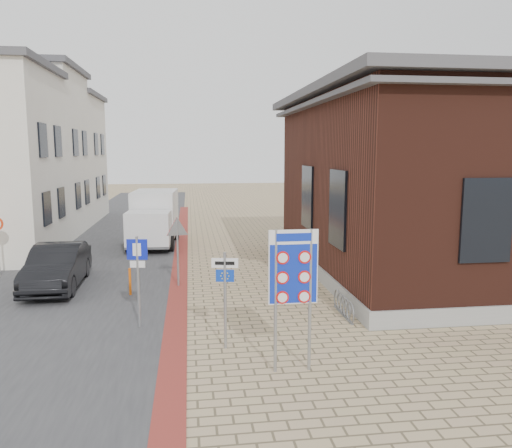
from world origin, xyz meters
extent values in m
plane|color=tan|center=(0.00, 0.00, 0.00)|extent=(120.00, 120.00, 0.00)
cube|color=#38383A|center=(-5.50, 15.00, 0.01)|extent=(7.00, 60.00, 0.02)
cube|color=maroon|center=(-2.00, 10.00, 0.01)|extent=(0.60, 40.00, 0.02)
cube|color=gray|center=(9.00, 7.00, 0.25)|extent=(12.15, 12.15, 0.50)
cube|color=#421D15|center=(9.00, 7.00, 3.50)|extent=(12.00, 12.00, 6.00)
cube|color=#4C4B50|center=(9.00, 7.00, 6.65)|extent=(13.00, 13.00, 0.30)
cube|color=#4C4B50|center=(9.00, 7.00, 6.25)|extent=(12.70, 12.70, 0.15)
cube|color=black|center=(2.98, 4.00, 2.80)|extent=(0.12, 1.60, 2.40)
cube|color=black|center=(2.98, 8.00, 2.80)|extent=(0.12, 1.60, 2.40)
cube|color=black|center=(6.00, 0.98, 2.80)|extent=(1.40, 0.12, 2.20)
cube|color=black|center=(-7.48, 10.80, 2.20)|extent=(0.10, 1.10, 1.40)
cube|color=black|center=(-7.48, 13.20, 2.20)|extent=(0.10, 1.10, 1.40)
cube|color=black|center=(-7.48, 10.80, 5.00)|extent=(0.10, 1.10, 1.40)
cube|color=black|center=(-7.48, 13.20, 5.00)|extent=(0.10, 1.10, 1.40)
cube|color=silver|center=(-11.00, 18.00, 4.40)|extent=(7.00, 6.00, 8.80)
cube|color=#4C4B50|center=(-11.00, 18.00, 8.95)|extent=(7.40, 6.40, 0.30)
cube|color=black|center=(-7.48, 16.80, 2.20)|extent=(0.10, 1.10, 1.40)
cube|color=black|center=(-7.48, 19.20, 2.20)|extent=(0.10, 1.10, 1.40)
cube|color=black|center=(-7.48, 16.80, 5.00)|extent=(0.10, 1.10, 1.40)
cube|color=black|center=(-7.48, 19.20, 5.00)|extent=(0.10, 1.10, 1.40)
cube|color=silver|center=(-11.00, 24.00, 4.00)|extent=(7.00, 6.00, 8.00)
cube|color=#4C4B50|center=(-11.00, 24.00, 8.15)|extent=(7.40, 6.40, 0.30)
cube|color=black|center=(-7.48, 22.80, 2.20)|extent=(0.10, 1.10, 1.40)
cube|color=black|center=(-7.48, 25.20, 2.20)|extent=(0.10, 1.10, 1.40)
cube|color=black|center=(-7.48, 22.80, 5.00)|extent=(0.10, 1.10, 1.40)
cube|color=black|center=(-7.48, 25.20, 5.00)|extent=(0.10, 1.10, 1.40)
torus|color=slate|center=(2.65, 1.60, 0.28)|extent=(0.04, 0.60, 0.60)
torus|color=slate|center=(2.65, 1.90, 0.28)|extent=(0.04, 0.60, 0.60)
torus|color=slate|center=(2.65, 2.20, 0.28)|extent=(0.04, 0.60, 0.60)
torus|color=slate|center=(2.65, 2.50, 0.28)|extent=(0.04, 0.60, 0.60)
torus|color=slate|center=(2.65, 2.80, 0.28)|extent=(0.04, 0.60, 0.60)
cube|color=slate|center=(2.65, 2.20, 0.02)|extent=(0.08, 1.60, 0.04)
imported|color=black|center=(-6.02, 6.27, 0.73)|extent=(1.66, 4.45, 1.45)
cube|color=slate|center=(-3.32, 13.45, 0.41)|extent=(2.20, 5.05, 0.23)
cube|color=white|center=(-3.41, 11.71, 1.15)|extent=(2.01, 1.67, 1.47)
cube|color=black|center=(-3.45, 11.02, 1.42)|extent=(1.74, 0.18, 0.73)
cube|color=white|center=(-3.27, 14.27, 1.61)|extent=(2.20, 3.41, 2.02)
cylinder|color=black|center=(-4.36, 12.03, 0.37)|extent=(0.27, 0.75, 0.73)
cylinder|color=black|center=(-2.44, 11.93, 0.37)|extent=(0.27, 0.75, 0.73)
cylinder|color=black|center=(-4.19, 14.97, 0.37)|extent=(0.27, 0.75, 0.73)
cylinder|color=black|center=(-2.27, 14.86, 0.37)|extent=(0.27, 0.75, 0.73)
cylinder|color=gray|center=(0.14, -1.09, 1.50)|extent=(0.07, 0.07, 3.01)
cylinder|color=gray|center=(0.86, -1.08, 1.50)|extent=(0.07, 0.07, 3.01)
cube|color=white|center=(0.50, -1.08, 2.23)|extent=(1.03, 0.05, 1.55)
cube|color=#0E28AF|center=(0.50, -1.08, 2.23)|extent=(0.99, 0.06, 1.50)
cube|color=white|center=(0.50, -1.08, 2.85)|extent=(0.99, 0.06, 0.29)
cylinder|color=gray|center=(-0.80, 0.30, 1.14)|extent=(0.07, 0.07, 2.29)
cube|color=white|center=(-0.80, 0.30, 2.04)|extent=(0.61, 0.16, 0.22)
cube|color=#0F38B7|center=(-0.80, 0.30, 1.74)|extent=(0.42, 0.12, 0.28)
cylinder|color=gray|center=(-2.93, 2.00, 1.21)|extent=(0.07, 0.07, 2.41)
cube|color=#0E1DB3|center=(-2.93, 2.00, 2.08)|extent=(0.53, 0.12, 0.53)
cube|color=white|center=(-2.93, 2.00, 1.69)|extent=(0.39, 0.10, 0.17)
cylinder|color=gray|center=(-2.00, 5.91, 1.13)|extent=(0.07, 0.07, 2.26)
cylinder|color=#E85D0C|center=(-3.50, 5.00, 0.44)|extent=(0.09, 0.09, 0.89)
camera|label=1|loc=(-1.58, -10.82, 4.58)|focal=35.00mm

